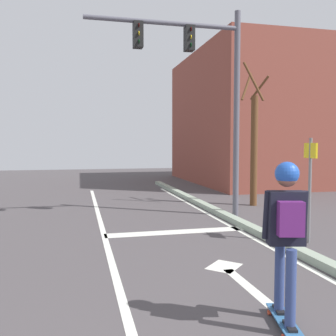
{
  "coord_description": "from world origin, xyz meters",
  "views": [
    {
      "loc": [
        -0.65,
        -0.14,
        1.98
      ],
      "look_at": [
        1.05,
        6.96,
        1.51
      ],
      "focal_mm": 39.88,
      "sensor_mm": 36.0,
      "label": 1
    }
  ],
  "objects": [
    {
      "name": "lane_arrow_stem",
      "position": [
        1.61,
        4.56,
        0.0
      ],
      "size": [
        0.16,
        1.4,
        0.01
      ],
      "primitive_type": "cube",
      "color": "silver",
      "rests_on": "ground"
    },
    {
      "name": "skater",
      "position": [
        1.49,
        3.38,
        1.18
      ],
      "size": [
        0.46,
        0.63,
        1.71
      ],
      "color": "navy",
      "rests_on": "skateboard"
    },
    {
      "name": "traffic_signal_mast",
      "position": [
        2.53,
        9.39,
        3.84
      ],
      "size": [
        4.14,
        0.34,
        5.55
      ],
      "color": "#575662",
      "rests_on": "ground"
    },
    {
      "name": "lane_line_center",
      "position": [
        -0.14,
        6.0,
        0.0
      ],
      "size": [
        0.12,
        20.0,
        0.01
      ],
      "primitive_type": "cube",
      "color": "silver",
      "rests_on": "ground"
    },
    {
      "name": "lane_arrow_head",
      "position": [
        1.61,
        5.41,
        0.0
      ],
      "size": [
        0.71,
        0.71,
        0.01
      ],
      "primitive_type": "cube",
      "rotation": [
        0.0,
        0.0,
        0.79
      ],
      "color": "silver",
      "rests_on": "ground"
    },
    {
      "name": "lane_line_curbside",
      "position": [
        2.9,
        6.0,
        0.0
      ],
      "size": [
        0.12,
        20.0,
        0.01
      ],
      "primitive_type": "cube",
      "color": "silver",
      "rests_on": "ground"
    },
    {
      "name": "skateboard",
      "position": [
        1.5,
        3.4,
        0.07
      ],
      "size": [
        0.37,
        0.83,
        0.08
      ],
      "color": "#316494",
      "rests_on": "ground"
    },
    {
      "name": "building_block",
      "position": [
        9.65,
        17.96,
        3.31
      ],
      "size": [
        9.19,
        9.26,
        6.62
      ],
      "primitive_type": "cube",
      "color": "brown",
      "rests_on": "ground"
    },
    {
      "name": "curb_strip",
      "position": [
        3.15,
        6.0,
        0.07
      ],
      "size": [
        0.24,
        24.0,
        0.14
      ],
      "primitive_type": "cube",
      "color": "#94A48F",
      "rests_on": "ground"
    },
    {
      "name": "street_sign_post",
      "position": [
        3.81,
        6.38,
        1.38
      ],
      "size": [
        0.07,
        0.44,
        2.11
      ],
      "color": "slate",
      "rests_on": "ground"
    },
    {
      "name": "roadside_tree",
      "position": [
        4.82,
        10.87,
        1.98
      ],
      "size": [
        0.94,
        0.94,
        4.55
      ],
      "color": "brown",
      "rests_on": "ground"
    },
    {
      "name": "stop_bar",
      "position": [
        1.45,
        7.89,
        0.0
      ],
      "size": [
        3.19,
        0.4,
        0.01
      ],
      "primitive_type": "cube",
      "color": "silver",
      "rests_on": "ground"
    }
  ]
}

